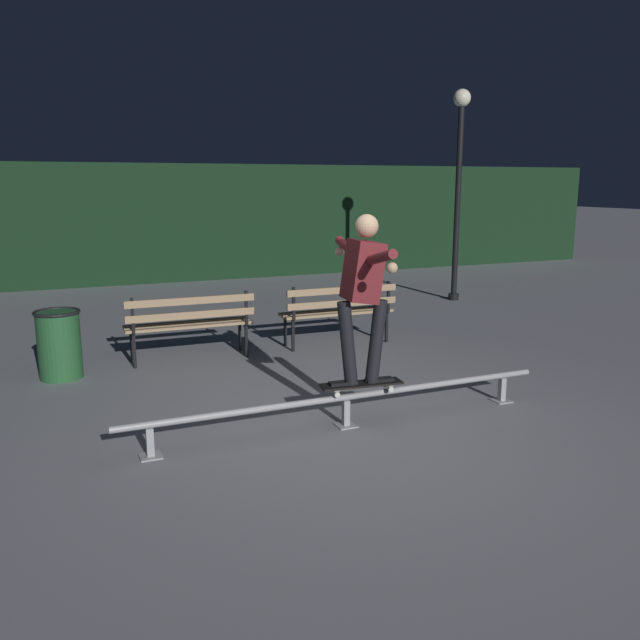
{
  "coord_description": "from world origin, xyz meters",
  "views": [
    {
      "loc": [
        -2.47,
        -5.08,
        2.23
      ],
      "look_at": [
        0.08,
        0.9,
        0.85
      ],
      "focal_mm": 36.52,
      "sensor_mm": 36.0,
      "label": 1
    }
  ],
  "objects_px": {
    "skateboarder": "(363,285)",
    "skateboard": "(361,384)",
    "park_bench_left_center": "(339,308)",
    "park_bench_leftmost": "(190,320)",
    "grind_rail": "(346,401)",
    "lamp_post_right": "(459,169)",
    "trash_can": "(59,343)"
  },
  "relations": [
    {
      "from": "grind_rail",
      "to": "lamp_post_right",
      "type": "bearing_deg",
      "value": 47.58
    },
    {
      "from": "skateboard",
      "to": "skateboarder",
      "type": "bearing_deg",
      "value": -6.21
    },
    {
      "from": "park_bench_leftmost",
      "to": "lamp_post_right",
      "type": "relative_size",
      "value": 0.41
    },
    {
      "from": "skateboarder",
      "to": "trash_can",
      "type": "height_order",
      "value": "skateboarder"
    },
    {
      "from": "skateboard",
      "to": "park_bench_leftmost",
      "type": "bearing_deg",
      "value": 109.5
    },
    {
      "from": "skateboarder",
      "to": "trash_can",
      "type": "xyz_separation_m",
      "value": [
        -2.55,
        2.68,
        -0.91
      ]
    },
    {
      "from": "grind_rail",
      "to": "skateboard",
      "type": "bearing_deg",
      "value": 0.0
    },
    {
      "from": "park_bench_leftmost",
      "to": "park_bench_left_center",
      "type": "distance_m",
      "value": 2.07
    },
    {
      "from": "skateboarder",
      "to": "lamp_post_right",
      "type": "height_order",
      "value": "lamp_post_right"
    },
    {
      "from": "skateboard",
      "to": "lamp_post_right",
      "type": "bearing_deg",
      "value": 48.53
    },
    {
      "from": "lamp_post_right",
      "to": "trash_can",
      "type": "distance_m",
      "value": 7.89
    },
    {
      "from": "skateboard",
      "to": "park_bench_leftmost",
      "type": "xyz_separation_m",
      "value": [
        -1.0,
        2.82,
        0.15
      ]
    },
    {
      "from": "park_bench_leftmost",
      "to": "park_bench_left_center",
      "type": "bearing_deg",
      "value": 0.0
    },
    {
      "from": "grind_rail",
      "to": "skateboarder",
      "type": "bearing_deg",
      "value": -0.11
    },
    {
      "from": "park_bench_left_center",
      "to": "park_bench_leftmost",
      "type": "bearing_deg",
      "value": 180.0
    },
    {
      "from": "grind_rail",
      "to": "trash_can",
      "type": "xyz_separation_m",
      "value": [
        -2.39,
        2.68,
        0.17
      ]
    },
    {
      "from": "skateboard",
      "to": "skateboarder",
      "type": "height_order",
      "value": "skateboarder"
    },
    {
      "from": "skateboard",
      "to": "park_bench_left_center",
      "type": "bearing_deg",
      "value": 69.29
    },
    {
      "from": "skateboarder",
      "to": "skateboard",
      "type": "bearing_deg",
      "value": 173.79
    },
    {
      "from": "park_bench_left_center",
      "to": "lamp_post_right",
      "type": "distance_m",
      "value": 4.72
    },
    {
      "from": "lamp_post_right",
      "to": "park_bench_leftmost",
      "type": "bearing_deg",
      "value": -156.77
    },
    {
      "from": "park_bench_leftmost",
      "to": "lamp_post_right",
      "type": "distance_m",
      "value": 6.43
    },
    {
      "from": "park_bench_leftmost",
      "to": "park_bench_left_center",
      "type": "height_order",
      "value": "same"
    },
    {
      "from": "skateboarder",
      "to": "park_bench_left_center",
      "type": "distance_m",
      "value": 3.12
    },
    {
      "from": "lamp_post_right",
      "to": "grind_rail",
      "type": "bearing_deg",
      "value": -132.42
    },
    {
      "from": "park_bench_leftmost",
      "to": "trash_can",
      "type": "bearing_deg",
      "value": -174.73
    },
    {
      "from": "skateboard",
      "to": "park_bench_left_center",
      "type": "relative_size",
      "value": 0.5
    },
    {
      "from": "skateboard",
      "to": "trash_can",
      "type": "bearing_deg",
      "value": 133.54
    },
    {
      "from": "grind_rail",
      "to": "skateboard",
      "type": "distance_m",
      "value": 0.21
    },
    {
      "from": "skateboard",
      "to": "park_bench_left_center",
      "type": "distance_m",
      "value": 3.02
    },
    {
      "from": "skateboard",
      "to": "park_bench_left_center",
      "type": "xyz_separation_m",
      "value": [
        1.07,
        2.82,
        0.15
      ]
    },
    {
      "from": "skateboarder",
      "to": "park_bench_leftmost",
      "type": "bearing_deg",
      "value": 109.55
    }
  ]
}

